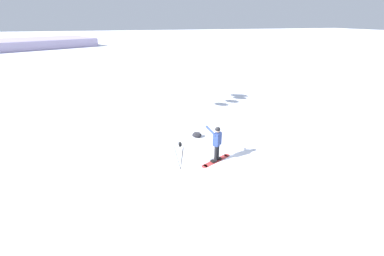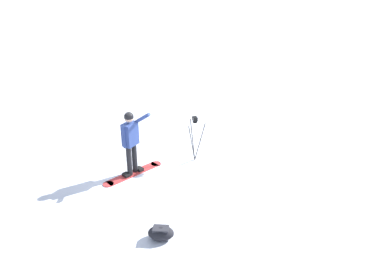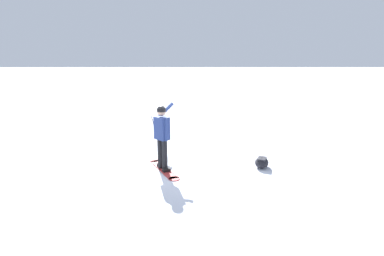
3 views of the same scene
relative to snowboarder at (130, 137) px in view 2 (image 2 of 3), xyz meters
The scene contains 5 objects.
ground_plane 1.21m from the snowboarder, 13.19° to the right, with size 300.00×300.00×0.00m, color white.
snowboarder is the anchor object (origin of this frame).
snowboard 1.07m from the snowboarder, 97.76° to the right, with size 1.67×0.94×0.10m.
gear_bag_large 2.92m from the snowboarder, 87.55° to the right, with size 0.64×0.54×0.28m.
camera_tripod 1.82m from the snowboarder, ahead, with size 0.51×0.49×1.33m.
Camera 2 is at (-1.72, -9.09, 5.54)m, focal length 37.20 mm.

